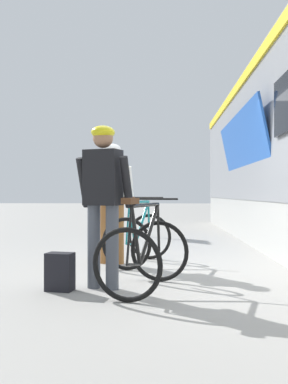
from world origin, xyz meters
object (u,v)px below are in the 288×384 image
(cyclist_near_in_white, at_px, (112,192))
(backpack_on_platform, at_px, (60,272))
(cyclist_far_in_dark, at_px, (103,191))
(platform_sign_post, at_px, (106,171))
(bicycle_near_teal, at_px, (138,237))
(bicycle_far_black, at_px, (144,253))

(cyclist_near_in_white, xyz_separation_m, backpack_on_platform, (-0.34, -1.79, -0.85))
(cyclist_far_in_dark, xyz_separation_m, platform_sign_post, (-0.86, 6.64, 0.57))
(backpack_on_platform, bearing_deg, platform_sign_post, 104.81)
(cyclist_far_in_dark, bearing_deg, platform_sign_post, 97.41)
(cyclist_near_in_white, xyz_separation_m, cyclist_far_in_dark, (0.10, -1.66, 0.00))
(bicycle_near_teal, bearing_deg, backpack_on_platform, -113.03)
(cyclist_far_in_dark, xyz_separation_m, bicycle_far_black, (0.45, -0.10, -0.65))
(bicycle_near_teal, relative_size, platform_sign_post, 0.51)
(bicycle_far_black, xyz_separation_m, backpack_on_platform, (-0.89, -0.03, -0.20))
(cyclist_far_in_dark, height_order, backpack_on_platform, cyclist_far_in_dark)
(cyclist_near_in_white, height_order, platform_sign_post, platform_sign_post)
(bicycle_far_black, bearing_deg, platform_sign_post, 101.06)
(cyclist_far_in_dark, height_order, bicycle_far_black, cyclist_far_in_dark)
(cyclist_near_in_white, xyz_separation_m, bicycle_far_black, (0.56, -1.76, -0.65))
(cyclist_near_in_white, bearing_deg, cyclist_far_in_dark, -86.45)
(cyclist_near_in_white, bearing_deg, backpack_on_platform, -100.72)
(bicycle_near_teal, distance_m, platform_sign_post, 5.32)
(cyclist_near_in_white, xyz_separation_m, platform_sign_post, (-0.76, 4.98, 0.57))
(cyclist_near_in_white, distance_m, platform_sign_post, 5.07)
(bicycle_near_teal, bearing_deg, cyclist_far_in_dark, -100.32)
(cyclist_far_in_dark, relative_size, backpack_on_platform, 4.40)
(cyclist_far_in_dark, bearing_deg, bicycle_far_black, -12.22)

